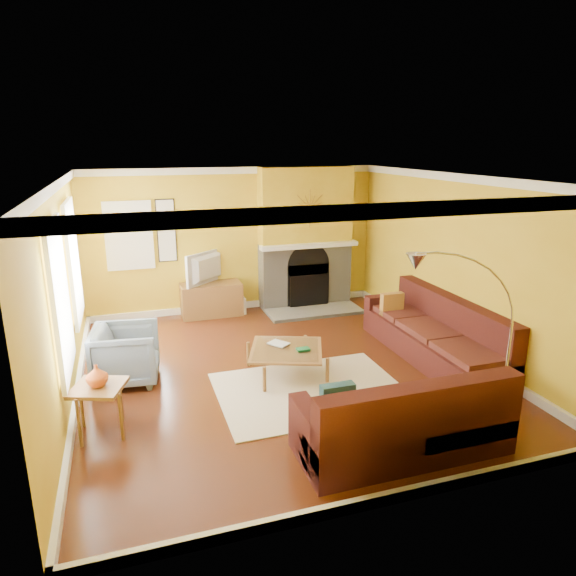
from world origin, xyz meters
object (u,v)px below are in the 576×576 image
object	(u,v)px
media_console	(211,299)
arc_lamp	(465,348)
coffee_table	(286,361)
sectional_sofa	(380,351)
armchair	(126,354)
side_table	(101,410)

from	to	relation	value
media_console	arc_lamp	world-z (taller)	arc_lamp
coffee_table	sectional_sofa	bearing A→B (deg)	-29.99
coffee_table	media_console	size ratio (longest dim) A/B	0.87
sectional_sofa	media_console	bearing A→B (deg)	115.36
sectional_sofa	coffee_table	distance (m)	1.30
coffee_table	media_console	bearing A→B (deg)	100.95
coffee_table	armchair	bearing A→B (deg)	167.90
sectional_sofa	arc_lamp	size ratio (longest dim) A/B	1.84
media_console	armchair	world-z (taller)	armchair
coffee_table	arc_lamp	bearing A→B (deg)	-58.06
media_console	arc_lamp	bearing A→B (deg)	-69.43
coffee_table	side_table	world-z (taller)	side_table
armchair	side_table	bearing A→B (deg)	173.90
sectional_sofa	arc_lamp	world-z (taller)	arc_lamp
coffee_table	armchair	distance (m)	2.18
sectional_sofa	media_console	xyz separation A→B (m)	(-1.66, 3.50, -0.14)
armchair	side_table	size ratio (longest dim) A/B	1.47
armchair	media_console	bearing A→B (deg)	-25.78
side_table	sectional_sofa	bearing A→B (deg)	2.95
media_console	side_table	size ratio (longest dim) A/B	1.92
sectional_sofa	side_table	xyz separation A→B (m)	(-3.52, -0.18, -0.16)
media_console	armchair	bearing A→B (deg)	-123.02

